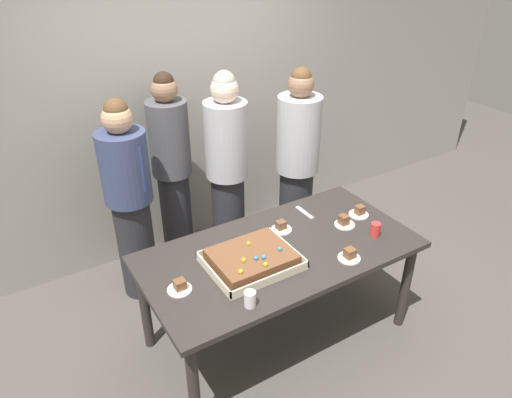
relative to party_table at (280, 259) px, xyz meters
name	(u,v)px	position (x,y,z in m)	size (l,w,h in m)	color
ground_plane	(277,333)	(0.00, 0.00, -0.70)	(12.00, 12.00, 0.00)	#4C4742
interior_back_panel	(177,87)	(0.00, 1.60, 0.80)	(8.00, 0.12, 3.00)	#9E998E
party_table	(280,259)	(0.00, 0.00, 0.00)	(1.88, 0.97, 0.78)	#2D2826
sheet_cake	(252,259)	(-0.25, -0.04, 0.13)	(0.57, 0.47, 0.12)	beige
plated_slice_near_left	(344,222)	(0.57, 0.01, 0.11)	(0.15, 0.15, 0.08)	white
plated_slice_near_right	(180,287)	(-0.75, -0.03, 0.11)	(0.15, 0.15, 0.07)	white
plated_slice_far_left	(359,212)	(0.76, 0.05, 0.11)	(0.15, 0.15, 0.08)	white
plated_slice_far_right	(281,227)	(0.14, 0.19, 0.11)	(0.15, 0.15, 0.07)	white
plated_slice_center_front	(349,255)	(0.33, -0.32, 0.11)	(0.15, 0.15, 0.07)	white
drink_cup_nearest	(375,229)	(0.67, -0.21, 0.13)	(0.07, 0.07, 0.10)	red
drink_cup_middle	(250,299)	(-0.46, -0.37, 0.13)	(0.07, 0.07, 0.10)	white
cake_server_utensil	(305,212)	(0.42, 0.29, 0.09)	(0.03, 0.20, 0.01)	silver
person_serving_front	(227,173)	(0.12, 0.96, 0.22)	(0.35, 0.35, 1.76)	#28282D
person_green_shirt_behind	(130,201)	(-0.69, 1.03, 0.17)	(0.36, 0.36, 1.67)	#28282D
person_striped_tie_right	(297,165)	(0.73, 0.82, 0.20)	(0.37, 0.37, 1.74)	#28282D
person_far_right_suit	(172,172)	(-0.26, 1.23, 0.22)	(0.33, 0.33, 1.75)	#28282D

